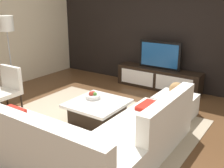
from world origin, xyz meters
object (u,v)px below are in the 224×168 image
media_console (158,79)px  coffee_table (98,111)px  sectional_couch (91,140)px  accent_chair_near (7,86)px  television (160,55)px  decorative_ball (176,89)px  ottoman (175,106)px  fruit_bowl (93,96)px  floor_lamp (7,29)px

media_console → coffee_table: bearing=-92.5°
sectional_couch → accent_chair_near: size_ratio=2.75×
television → decorative_ball: 1.61m
sectional_couch → ottoman: sectional_couch is taller
sectional_couch → fruit_bowl: 1.33m
floor_lamp → television: bearing=41.5°
coffee_table → floor_lamp: floor_lamp is taller
media_console → coffee_table: 2.30m
television → ottoman: 1.70m
media_console → coffee_table: media_console is taller
accent_chair_near → ottoman: 3.23m
television → sectional_couch: television is taller
sectional_couch → accent_chair_near: (-2.39, 0.40, 0.20)m
accent_chair_near → floor_lamp: bearing=135.3°
fruit_bowl → decorative_ball: 1.53m
sectional_couch → television: bearing=99.1°
sectional_couch → coffee_table: (-0.62, 0.96, -0.09)m
fruit_bowl → sectional_couch: bearing=-52.9°
accent_chair_near → decorative_ball: size_ratio=3.34×
media_console → ottoman: bearing=-53.7°
media_console → sectional_couch: sectional_couch is taller
sectional_couch → decorative_ball: 2.04m
ottoman → media_console: bearing=126.3°
decorative_ball → coffee_table: bearing=-135.5°
decorative_ball → floor_lamp: bearing=-164.3°
media_console → decorative_ball: (0.94, -1.28, 0.28)m
media_console → sectional_couch: (0.52, -3.25, 0.04)m
media_console → floor_lamp: 3.61m
media_console → television: (-0.00, 0.00, 0.58)m
television → ottoman: (0.94, -1.28, -0.63)m
television → floor_lamp: (-2.54, -2.25, 0.65)m
media_console → accent_chair_near: (-1.87, -2.86, 0.24)m
decorative_ball → ottoman: bearing=0.0°
ottoman → fruit_bowl: bearing=-142.9°
coffee_table → ottoman: 1.46m
fruit_bowl → accent_chair_near: bearing=-157.4°
media_console → floor_lamp: bearing=-138.5°
television → accent_chair_near: (-1.87, -2.86, -0.34)m
sectional_couch → fruit_bowl: bearing=127.1°
sectional_couch → accent_chair_near: 2.43m
coffee_table → ottoman: (1.04, 1.02, -0.00)m
media_console → decorative_ball: bearing=-53.7°
ottoman → decorative_ball: 0.33m
accent_chair_near → fruit_bowl: accent_chair_near is taller
sectional_couch → floor_lamp: floor_lamp is taller
fruit_bowl → decorative_ball: (1.22, 0.92, 0.10)m
accent_chair_near → fruit_bowl: 1.72m
media_console → ottoman: media_console is taller
sectional_couch → floor_lamp: bearing=161.8°
floor_lamp → media_console: bearing=41.5°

